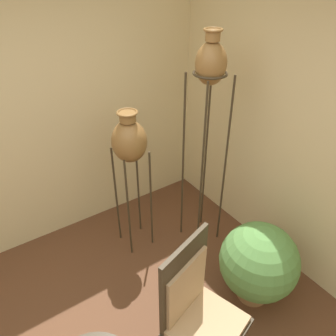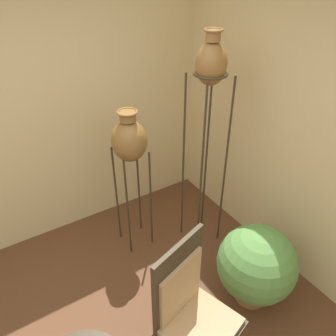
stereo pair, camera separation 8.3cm
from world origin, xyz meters
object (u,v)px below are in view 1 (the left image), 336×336
object	(u,v)px
potted_plant	(258,263)
chair	(197,307)
vase_stand_tall	(210,75)
vase_stand_medium	(129,143)

from	to	relation	value
potted_plant	chair	bearing A→B (deg)	-169.97
vase_stand_tall	chair	world-z (taller)	vase_stand_tall
vase_stand_medium	potted_plant	size ratio (longest dim) A/B	1.95
vase_stand_tall	potted_plant	size ratio (longest dim) A/B	2.77
vase_stand_tall	potted_plant	bearing A→B (deg)	-95.44
vase_stand_medium	potted_plant	distance (m)	1.53
vase_stand_medium	chair	distance (m)	1.47
vase_stand_tall	vase_stand_medium	size ratio (longest dim) A/B	1.42
vase_stand_tall	vase_stand_medium	bearing A→B (deg)	152.91
vase_stand_medium	chair	xyz separation A→B (m)	(-0.26, -1.33, -0.57)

